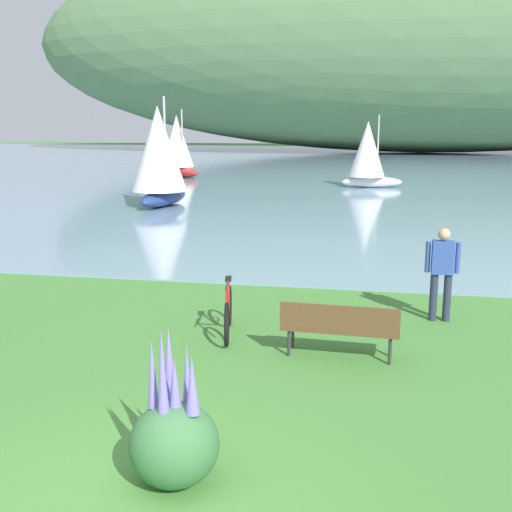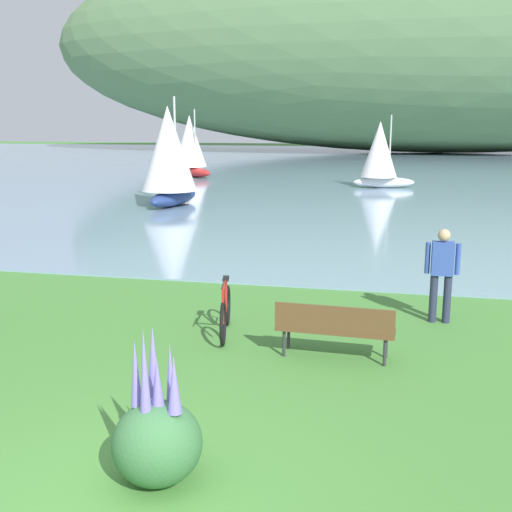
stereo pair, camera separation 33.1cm
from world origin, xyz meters
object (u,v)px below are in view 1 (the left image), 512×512
Objects in this scene: park_bench_near_camera at (340,326)px; sailboat_nearest_to_shore at (368,154)px; sailboat_mid_bay at (159,155)px; sailboat_toward_hillside at (177,145)px; person_at_shoreline at (442,268)px; bicycle_leaning_near_bench at (228,312)px.

park_bench_near_camera is 0.47× the size of sailboat_nearest_to_shore.
sailboat_toward_hillside is (-3.81, 14.36, -0.12)m from sailboat_mid_bay.
person_at_shoreline is at bearing -53.67° from sailboat_mid_bay.
park_bench_near_camera is at bearing -127.21° from person_at_shoreline.
sailboat_nearest_to_shore is (1.90, 25.02, 1.47)m from bicycle_leaning_near_bench.
person_at_shoreline is (3.60, 1.49, 0.58)m from bicycle_leaning_near_bench.
park_bench_near_camera is 1.06× the size of person_at_shoreline.
bicycle_leaning_near_bench is at bearing -94.34° from sailboat_nearest_to_shore.
sailboat_mid_bay is at bearing 113.16° from bicycle_leaning_near_bench.
sailboat_nearest_to_shore is (-1.70, 23.53, 0.89)m from person_at_shoreline.
bicycle_leaning_near_bench is 25.14m from sailboat_nearest_to_shore.
sailboat_nearest_to_shore is at bearing 85.66° from bicycle_leaning_near_bench.
park_bench_near_camera is at bearing -20.90° from bicycle_leaning_near_bench.
sailboat_nearest_to_shore is at bearing 94.14° from person_at_shoreline.
sailboat_toward_hillside is at bearing 104.86° from sailboat_mid_bay.
sailboat_mid_bay is 1.06× the size of sailboat_toward_hillside.
person_at_shoreline is at bearing 22.47° from bicycle_leaning_near_bench.
sailboat_nearest_to_shore reaches higher than person_at_shoreline.
person_at_shoreline is 23.61m from sailboat_nearest_to_shore.
bicycle_leaning_near_bench is 0.45× the size of sailboat_nearest_to_shore.
park_bench_near_camera is 18.16m from sailboat_mid_bay.
park_bench_near_camera is 25.79m from sailboat_nearest_to_shore.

